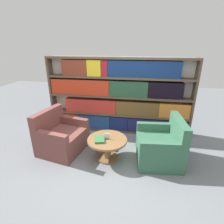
# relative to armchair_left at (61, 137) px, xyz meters

# --- Properties ---
(ground_plane) EXTENTS (14.00, 14.00, 0.00)m
(ground_plane) POSITION_rel_armchair_left_xyz_m (1.09, -0.34, -0.31)
(ground_plane) COLOR slate
(bookshelf) EXTENTS (3.58, 0.30, 1.90)m
(bookshelf) POSITION_rel_armchair_left_xyz_m (1.09, 1.14, 0.63)
(bookshelf) COLOR silver
(bookshelf) RESTS_ON ground_plane
(armchair_left) EXTENTS (0.98, 1.05, 0.89)m
(armchair_left) POSITION_rel_armchair_left_xyz_m (0.00, 0.00, 0.00)
(armchair_left) COLOR brown
(armchair_left) RESTS_ON ground_plane
(armchair_right) EXTENTS (0.90, 0.98, 0.89)m
(armchair_right) POSITION_rel_armchair_left_xyz_m (2.09, -0.00, 0.00)
(armchair_right) COLOR #336047
(armchair_right) RESTS_ON ground_plane
(coffee_table) EXTENTS (0.78, 0.78, 0.45)m
(coffee_table) POSITION_rel_armchair_left_xyz_m (1.04, -0.14, 0.01)
(coffee_table) COLOR brown
(coffee_table) RESTS_ON ground_plane
(table_sign) EXTENTS (0.11, 0.06, 0.12)m
(table_sign) POSITION_rel_armchair_left_xyz_m (1.04, -0.14, 0.19)
(table_sign) COLOR black
(table_sign) RESTS_ON coffee_table
(stray_book) EXTENTS (0.25, 0.30, 0.04)m
(stray_book) POSITION_rel_armchair_left_xyz_m (0.90, -0.21, 0.16)
(stray_book) COLOR #2D703D
(stray_book) RESTS_ON coffee_table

